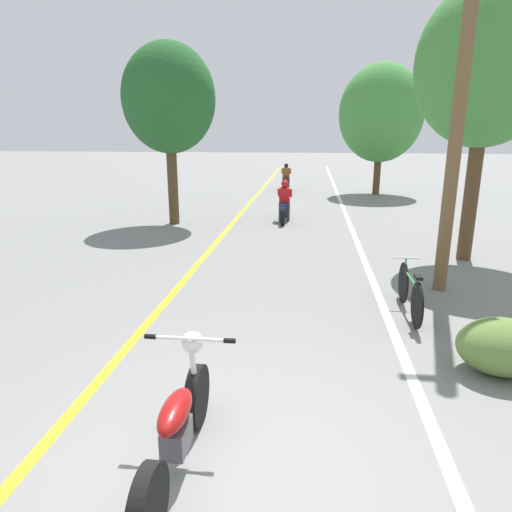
{
  "coord_description": "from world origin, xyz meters",
  "views": [
    {
      "loc": [
        0.77,
        -3.26,
        2.92
      ],
      "look_at": [
        -0.09,
        4.01,
        0.9
      ],
      "focal_mm": 32.0,
      "sensor_mm": 36.0,
      "label": 1
    }
  ],
  "objects_px": {
    "motorcycle_rider_lead": "(284,205)",
    "motorcycle_rider_far": "(286,180)",
    "roadside_tree_right_far": "(381,113)",
    "roadside_tree_left": "(169,99)",
    "bicycle_parked": "(410,292)",
    "roadside_tree_right_near": "(487,66)",
    "motorcycle_foreground": "(178,426)",
    "utility_pole": "(462,80)"
  },
  "relations": [
    {
      "from": "motorcycle_rider_far",
      "to": "bicycle_parked",
      "type": "relative_size",
      "value": 1.17
    },
    {
      "from": "motorcycle_rider_far",
      "to": "bicycle_parked",
      "type": "distance_m",
      "value": 16.21
    },
    {
      "from": "motorcycle_foreground",
      "to": "bicycle_parked",
      "type": "height_order",
      "value": "motorcycle_foreground"
    },
    {
      "from": "motorcycle_foreground",
      "to": "motorcycle_rider_lead",
      "type": "height_order",
      "value": "motorcycle_rider_lead"
    },
    {
      "from": "motorcycle_rider_far",
      "to": "motorcycle_foreground",
      "type": "bearing_deg",
      "value": -89.6
    },
    {
      "from": "utility_pole",
      "to": "bicycle_parked",
      "type": "distance_m",
      "value": 3.7
    },
    {
      "from": "roadside_tree_left",
      "to": "motorcycle_foreground",
      "type": "distance_m",
      "value": 11.83
    },
    {
      "from": "roadside_tree_right_far",
      "to": "roadside_tree_right_near",
      "type": "bearing_deg",
      "value": -87.27
    },
    {
      "from": "utility_pole",
      "to": "roadside_tree_right_far",
      "type": "xyz_separation_m",
      "value": [
        0.6,
        13.55,
        -0.08
      ]
    },
    {
      "from": "roadside_tree_right_near",
      "to": "bicycle_parked",
      "type": "height_order",
      "value": "roadside_tree_right_near"
    },
    {
      "from": "motorcycle_rider_far",
      "to": "utility_pole",
      "type": "bearing_deg",
      "value": -75.75
    },
    {
      "from": "roadside_tree_right_near",
      "to": "motorcycle_rider_far",
      "type": "xyz_separation_m",
      "value": [
        -4.85,
        12.37,
        -3.72
      ]
    },
    {
      "from": "utility_pole",
      "to": "motorcycle_rider_far",
      "type": "distance_m",
      "value": 15.44
    },
    {
      "from": "roadside_tree_right_near",
      "to": "motorcycle_foreground",
      "type": "distance_m",
      "value": 9.64
    },
    {
      "from": "roadside_tree_right_far",
      "to": "motorcycle_rider_far",
      "type": "bearing_deg",
      "value": 165.86
    },
    {
      "from": "motorcycle_rider_lead",
      "to": "motorcycle_rider_far",
      "type": "height_order",
      "value": "motorcycle_rider_lead"
    },
    {
      "from": "roadside_tree_right_near",
      "to": "roadside_tree_right_far",
      "type": "bearing_deg",
      "value": 92.73
    },
    {
      "from": "motorcycle_rider_far",
      "to": "bicycle_parked",
      "type": "xyz_separation_m",
      "value": [
        2.89,
        -15.96,
        -0.12
      ]
    },
    {
      "from": "utility_pole",
      "to": "roadside_tree_right_far",
      "type": "bearing_deg",
      "value": 87.48
    },
    {
      "from": "utility_pole",
      "to": "roadside_tree_right_near",
      "type": "height_order",
      "value": "utility_pole"
    },
    {
      "from": "roadside_tree_left",
      "to": "roadside_tree_right_near",
      "type": "bearing_deg",
      "value": -22.75
    },
    {
      "from": "roadside_tree_left",
      "to": "motorcycle_foreground",
      "type": "height_order",
      "value": "roadside_tree_left"
    },
    {
      "from": "utility_pole",
      "to": "motorcycle_rider_lead",
      "type": "bearing_deg",
      "value": 117.22
    },
    {
      "from": "roadside_tree_right_far",
      "to": "motorcycle_foreground",
      "type": "bearing_deg",
      "value": -102.52
    },
    {
      "from": "roadside_tree_left",
      "to": "motorcycle_rider_far",
      "type": "relative_size",
      "value": 2.62
    },
    {
      "from": "motorcycle_rider_far",
      "to": "bicycle_parked",
      "type": "bearing_deg",
      "value": -79.74
    },
    {
      "from": "motorcycle_rider_far",
      "to": "roadside_tree_left",
      "type": "bearing_deg",
      "value": -109.11
    },
    {
      "from": "roadside_tree_right_far",
      "to": "motorcycle_rider_lead",
      "type": "distance_m",
      "value": 8.69
    },
    {
      "from": "motorcycle_rider_lead",
      "to": "bicycle_parked",
      "type": "relative_size",
      "value": 1.16
    },
    {
      "from": "motorcycle_rider_lead",
      "to": "utility_pole",
      "type": "bearing_deg",
      "value": -62.78
    },
    {
      "from": "roadside_tree_right_far",
      "to": "roadside_tree_left",
      "type": "relative_size",
      "value": 1.06
    },
    {
      "from": "utility_pole",
      "to": "roadside_tree_right_near",
      "type": "relative_size",
      "value": 1.22
    },
    {
      "from": "roadside_tree_left",
      "to": "motorcycle_rider_far",
      "type": "xyz_separation_m",
      "value": [
        3.13,
        9.02,
        -3.32
      ]
    },
    {
      "from": "roadside_tree_right_near",
      "to": "motorcycle_rider_far",
      "type": "height_order",
      "value": "roadside_tree_right_near"
    },
    {
      "from": "roadside_tree_right_far",
      "to": "motorcycle_rider_lead",
      "type": "height_order",
      "value": "roadside_tree_right_far"
    },
    {
      "from": "roadside_tree_right_far",
      "to": "roadside_tree_left",
      "type": "height_order",
      "value": "roadside_tree_right_far"
    },
    {
      "from": "motorcycle_foreground",
      "to": "roadside_tree_right_near",
      "type": "bearing_deg",
      "value": 57.88
    },
    {
      "from": "roadside_tree_right_far",
      "to": "bicycle_parked",
      "type": "height_order",
      "value": "roadside_tree_right_far"
    },
    {
      "from": "roadside_tree_left",
      "to": "motorcycle_rider_far",
      "type": "height_order",
      "value": "roadside_tree_left"
    },
    {
      "from": "motorcycle_rider_lead",
      "to": "motorcycle_rider_far",
      "type": "xyz_separation_m",
      "value": [
        -0.39,
        8.17,
        -0.01
      ]
    },
    {
      "from": "roadside_tree_right_near",
      "to": "motorcycle_rider_lead",
      "type": "relative_size",
      "value": 2.87
    },
    {
      "from": "roadside_tree_right_near",
      "to": "motorcycle_foreground",
      "type": "bearing_deg",
      "value": -122.12
    }
  ]
}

